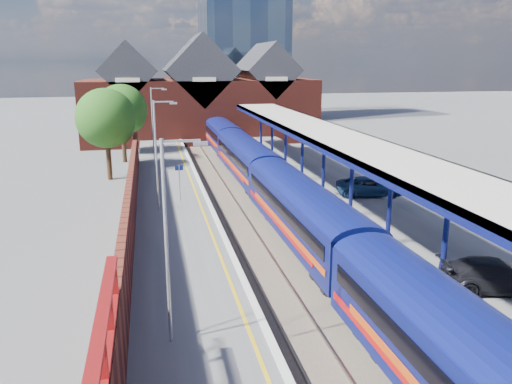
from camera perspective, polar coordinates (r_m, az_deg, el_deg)
ground at (r=41.41m, az=-2.23°, el=0.29°), size 240.00×240.00×0.00m
ballast_bed at (r=32.00m, az=0.89°, el=-4.01°), size 6.00×76.00×0.06m
rails at (r=31.97m, az=0.89°, el=-3.86°), size 4.51×76.00×0.14m
left_platform at (r=31.13m, az=-9.04°, el=-3.83°), size 5.00×76.00×1.00m
right_platform at (r=33.65m, az=10.90°, el=-2.50°), size 6.00×76.00×1.00m
coping_left at (r=31.16m, az=-4.76°, el=-2.66°), size 0.30×76.00×0.05m
coping_right at (r=32.52m, az=6.31°, el=-1.96°), size 0.30×76.00×0.05m
yellow_line at (r=31.10m, az=-5.86°, el=-2.76°), size 0.14×76.00×0.01m
train at (r=36.22m, az=1.50°, el=1.65°), size 2.94×65.92×3.45m
canopy at (r=34.18m, az=9.22°, el=6.02°), size 4.50×52.00×4.48m
lamp_post_b at (r=16.41m, az=-9.78°, el=-4.37°), size 1.48×0.18×7.00m
lamp_post_c at (r=31.97m, az=-11.13°, el=4.87°), size 1.48×0.18×7.00m
lamp_post_d at (r=47.82m, az=-11.59°, el=8.04°), size 1.48×0.18×7.00m
platform_sign at (r=34.42m, az=-8.75°, el=1.76°), size 0.55×0.08×2.50m
brick_wall at (r=24.39m, az=-14.45°, el=-4.54°), size 0.35×50.00×3.86m
station_building at (r=68.04m, az=-6.44°, el=10.52°), size 30.00×12.12×13.78m
glass_tower at (r=91.63m, az=-1.58°, el=20.90°), size 14.20×14.20×40.30m
tree_near at (r=45.83m, az=-16.60°, el=7.90°), size 5.20×5.20×8.10m
tree_far at (r=53.71m, az=-14.94°, el=8.93°), size 5.20×5.20×8.10m
parked_car_dark at (r=23.28m, az=25.74°, el=-8.58°), size 4.99×3.08×1.35m
parked_car_blue at (r=36.51m, az=12.92°, el=0.64°), size 5.13×3.18×1.32m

